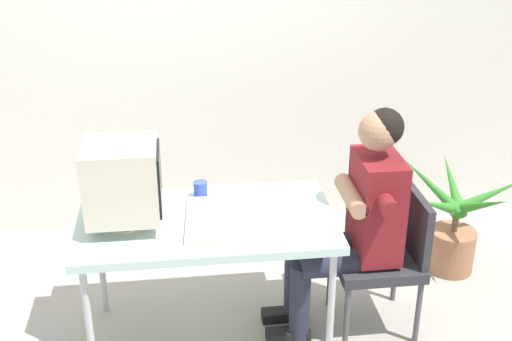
{
  "coord_description": "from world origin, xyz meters",
  "views": [
    {
      "loc": [
        -0.12,
        -2.96,
        2.36
      ],
      "look_at": [
        0.25,
        0.0,
        0.99
      ],
      "focal_mm": 46.69,
      "sensor_mm": 36.0,
      "label": 1
    }
  ],
  "objects_px": {
    "office_chair": "(387,252)",
    "potted_plant": "(454,228)",
    "person_seated": "(356,216)",
    "desk": "(207,227)",
    "desk_mug": "(200,189)",
    "keyboard": "(202,219)",
    "crt_monitor": "(123,181)"
  },
  "relations": [
    {
      "from": "office_chair",
      "to": "desk_mug",
      "type": "xyz_separation_m",
      "value": [
        -0.98,
        0.23,
        0.32
      ]
    },
    {
      "from": "desk",
      "to": "crt_monitor",
      "type": "relative_size",
      "value": 2.99
    },
    {
      "from": "person_seated",
      "to": "desk_mug",
      "type": "bearing_deg",
      "value": 163.97
    },
    {
      "from": "keyboard",
      "to": "potted_plant",
      "type": "xyz_separation_m",
      "value": [
        1.59,
        0.52,
        -0.46
      ]
    },
    {
      "from": "office_chair",
      "to": "desk_mug",
      "type": "relative_size",
      "value": 8.75
    },
    {
      "from": "person_seated",
      "to": "potted_plant",
      "type": "bearing_deg",
      "value": 31.43
    },
    {
      "from": "person_seated",
      "to": "desk_mug",
      "type": "distance_m",
      "value": 0.84
    },
    {
      "from": "desk",
      "to": "desk_mug",
      "type": "xyz_separation_m",
      "value": [
        -0.02,
        0.24,
        0.1
      ]
    },
    {
      "from": "office_chair",
      "to": "person_seated",
      "type": "xyz_separation_m",
      "value": [
        -0.18,
        -0.0,
        0.23
      ]
    },
    {
      "from": "desk",
      "to": "desk_mug",
      "type": "height_order",
      "value": "desk_mug"
    },
    {
      "from": "desk",
      "to": "potted_plant",
      "type": "distance_m",
      "value": 1.68
    },
    {
      "from": "person_seated",
      "to": "office_chair",
      "type": "bearing_deg",
      "value": 0.0
    },
    {
      "from": "person_seated",
      "to": "desk",
      "type": "bearing_deg",
      "value": -179.46
    },
    {
      "from": "person_seated",
      "to": "crt_monitor",
      "type": "bearing_deg",
      "value": -178.25
    },
    {
      "from": "office_chair",
      "to": "potted_plant",
      "type": "relative_size",
      "value": 1.01
    },
    {
      "from": "crt_monitor",
      "to": "office_chair",
      "type": "bearing_deg",
      "value": 1.51
    },
    {
      "from": "keyboard",
      "to": "office_chair",
      "type": "height_order",
      "value": "office_chair"
    },
    {
      "from": "desk",
      "to": "potted_plant",
      "type": "xyz_separation_m",
      "value": [
        1.56,
        0.48,
        -0.39
      ]
    },
    {
      "from": "keyboard",
      "to": "desk_mug",
      "type": "relative_size",
      "value": 5.16
    },
    {
      "from": "desk",
      "to": "crt_monitor",
      "type": "distance_m",
      "value": 0.49
    },
    {
      "from": "office_chair",
      "to": "person_seated",
      "type": "height_order",
      "value": "person_seated"
    },
    {
      "from": "office_chair",
      "to": "potted_plant",
      "type": "distance_m",
      "value": 0.78
    },
    {
      "from": "crt_monitor",
      "to": "person_seated",
      "type": "bearing_deg",
      "value": 1.75
    },
    {
      "from": "desk",
      "to": "keyboard",
      "type": "distance_m",
      "value": 0.08
    },
    {
      "from": "person_seated",
      "to": "desk_mug",
      "type": "relative_size",
      "value": 14.06
    },
    {
      "from": "person_seated",
      "to": "desk_mug",
      "type": "xyz_separation_m",
      "value": [
        -0.8,
        0.23,
        0.09
      ]
    },
    {
      "from": "crt_monitor",
      "to": "person_seated",
      "type": "relative_size",
      "value": 0.34
    },
    {
      "from": "desk",
      "to": "keyboard",
      "type": "bearing_deg",
      "value": -126.13
    },
    {
      "from": "desk",
      "to": "desk_mug",
      "type": "relative_size",
      "value": 14.24
    },
    {
      "from": "desk",
      "to": "potted_plant",
      "type": "bearing_deg",
      "value": 17.21
    },
    {
      "from": "crt_monitor",
      "to": "potted_plant",
      "type": "relative_size",
      "value": 0.55
    },
    {
      "from": "keyboard",
      "to": "office_chair",
      "type": "bearing_deg",
      "value": 2.41
    }
  ]
}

